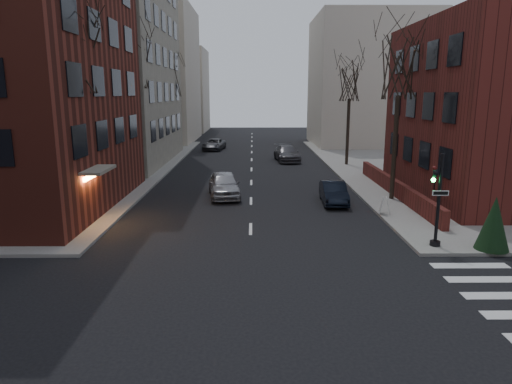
% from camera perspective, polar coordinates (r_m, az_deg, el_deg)
% --- Properties ---
extents(ground, '(160.00, 160.00, 0.00)m').
position_cam_1_polar(ground, '(11.77, -0.96, -21.90)').
color(ground, black).
rests_on(ground, ground).
extents(building_left_tan, '(18.00, 18.00, 28.00)m').
position_cam_1_polar(building_left_tan, '(47.54, -23.01, 20.31)').
color(building_left_tan, gray).
rests_on(building_left_tan, ground).
extents(low_wall_right, '(0.35, 16.00, 1.00)m').
position_cam_1_polar(low_wall_right, '(30.75, 16.98, 0.56)').
color(low_wall_right, '#581D19').
rests_on(low_wall_right, sidewalk_far_right).
extents(building_distant_la, '(14.00, 16.00, 18.00)m').
position_cam_1_polar(building_distant_la, '(66.52, -13.97, 14.00)').
color(building_distant_la, '#BAAF9E').
rests_on(building_distant_la, ground).
extents(building_distant_ra, '(14.00, 14.00, 16.00)m').
position_cam_1_polar(building_distant_ra, '(61.58, 13.95, 13.23)').
color(building_distant_ra, '#BAAF9E').
rests_on(building_distant_ra, ground).
extents(building_distant_lb, '(10.00, 12.00, 14.00)m').
position_cam_1_polar(building_distant_lb, '(82.78, -9.76, 12.38)').
color(building_distant_lb, '#BAAF9E').
rests_on(building_distant_lb, ground).
extents(traffic_signal, '(0.76, 0.44, 4.00)m').
position_cam_1_polar(traffic_signal, '(20.84, 21.66, -1.65)').
color(traffic_signal, black).
rests_on(traffic_signal, sidewalk_far_right).
extents(tree_left_a, '(4.18, 4.18, 10.26)m').
position_cam_1_polar(tree_left_a, '(25.42, -21.78, 15.64)').
color(tree_left_a, '#2D231C').
rests_on(tree_left_a, sidewalk_far_left).
extents(tree_left_b, '(4.40, 4.40, 10.80)m').
position_cam_1_polar(tree_left_b, '(36.90, -14.94, 15.46)').
color(tree_left_b, '#2D231C').
rests_on(tree_left_b, sidewalk_far_left).
extents(tree_left_c, '(3.96, 3.96, 9.72)m').
position_cam_1_polar(tree_left_c, '(50.55, -10.88, 13.68)').
color(tree_left_c, '#2D231C').
rests_on(tree_left_c, sidewalk_far_left).
extents(tree_right_a, '(3.96, 3.96, 9.72)m').
position_cam_1_polar(tree_right_a, '(29.10, 17.53, 14.53)').
color(tree_right_a, '#2D231C').
rests_on(tree_right_a, sidewalk_far_right).
extents(tree_right_b, '(3.74, 3.74, 9.18)m').
position_cam_1_polar(tree_right_b, '(42.64, 11.66, 13.35)').
color(tree_right_b, '#2D231C').
rests_on(tree_right_b, sidewalk_far_right).
extents(streetlamp_near, '(0.36, 0.36, 6.28)m').
position_cam_1_polar(streetlamp_near, '(32.89, -15.19, 7.72)').
color(streetlamp_near, black).
rests_on(streetlamp_near, sidewalk_far_left).
extents(streetlamp_far, '(0.36, 0.36, 6.28)m').
position_cam_1_polar(streetlamp_far, '(52.45, -9.67, 9.52)').
color(streetlamp_far, black).
rests_on(streetlamp_far, sidewalk_far_left).
extents(parked_sedan, '(1.56, 4.08, 1.33)m').
position_cam_1_polar(parked_sedan, '(28.19, 9.68, -0.07)').
color(parked_sedan, black).
rests_on(parked_sedan, ground).
extents(car_lane_silver, '(2.51, 4.92, 1.61)m').
position_cam_1_polar(car_lane_silver, '(29.60, -4.03, 0.94)').
color(car_lane_silver, '#9A9A9F').
rests_on(car_lane_silver, ground).
extents(car_lane_gray, '(2.65, 5.42, 1.52)m').
position_cam_1_polar(car_lane_gray, '(45.31, 3.89, 4.84)').
color(car_lane_gray, '#444349').
rests_on(car_lane_gray, ground).
extents(car_lane_far, '(2.79, 4.96, 1.31)m').
position_cam_1_polar(car_lane_far, '(54.44, -5.28, 5.95)').
color(car_lane_far, '#46454B').
rests_on(car_lane_far, ground).
extents(sandwich_board, '(0.52, 0.65, 0.92)m').
position_cam_1_polar(sandwich_board, '(25.84, 15.79, -1.62)').
color(sandwich_board, silver).
rests_on(sandwich_board, sidewalk_far_right).
extents(evergreen_shrub, '(1.50, 1.50, 2.29)m').
position_cam_1_polar(evergreen_shrub, '(21.50, 27.60, -3.47)').
color(evergreen_shrub, black).
rests_on(evergreen_shrub, sidewalk_far_right).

